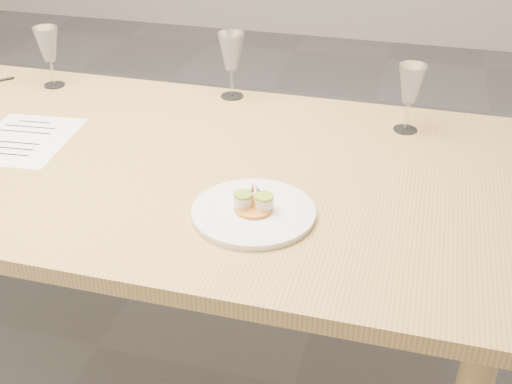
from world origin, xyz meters
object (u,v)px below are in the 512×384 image
(recipe_sheet, at_px, (24,140))
(wine_glass_2, at_px, (231,53))
(wine_glass_3, at_px, (411,85))
(dining_table, at_px, (67,166))
(dinner_plate, at_px, (254,211))
(wine_glass_1, at_px, (48,45))

(recipe_sheet, height_order, wine_glass_2, wine_glass_2)
(wine_glass_2, relative_size, wine_glass_3, 1.06)
(dining_table, xyz_separation_m, dinner_plate, (0.60, -0.21, 0.08))
(dining_table, distance_m, dinner_plate, 0.64)
(wine_glass_1, bearing_deg, wine_glass_2, 6.18)
(wine_glass_2, bearing_deg, dinner_plate, -68.93)
(recipe_sheet, relative_size, wine_glass_3, 1.73)
(wine_glass_2, bearing_deg, dining_table, -128.38)
(dinner_plate, height_order, wine_glass_3, wine_glass_3)
(dinner_plate, bearing_deg, dining_table, 160.85)
(wine_glass_1, distance_m, wine_glass_2, 0.59)
(dining_table, height_order, recipe_sheet, recipe_sheet)
(wine_glass_1, height_order, wine_glass_2, wine_glass_2)
(dining_table, relative_size, recipe_sheet, 7.19)
(dining_table, bearing_deg, dinner_plate, -19.15)
(recipe_sheet, xyz_separation_m, wine_glass_3, (1.01, 0.34, 0.13))
(dining_table, height_order, wine_glass_2, wine_glass_2)
(recipe_sheet, bearing_deg, wine_glass_1, 102.94)
(dinner_plate, relative_size, recipe_sheet, 0.84)
(wine_glass_1, relative_size, wine_glass_2, 0.95)
(dinner_plate, xyz_separation_m, wine_glass_1, (-0.84, 0.58, 0.12))
(dining_table, xyz_separation_m, recipe_sheet, (-0.12, -0.01, 0.07))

